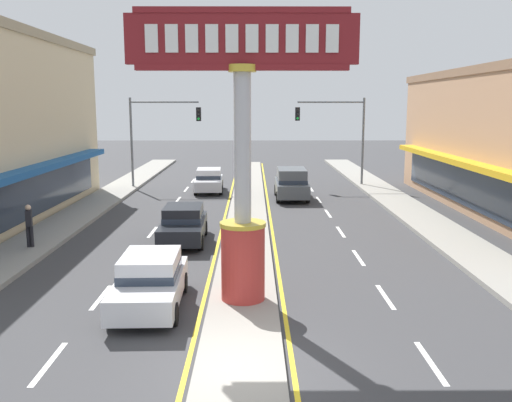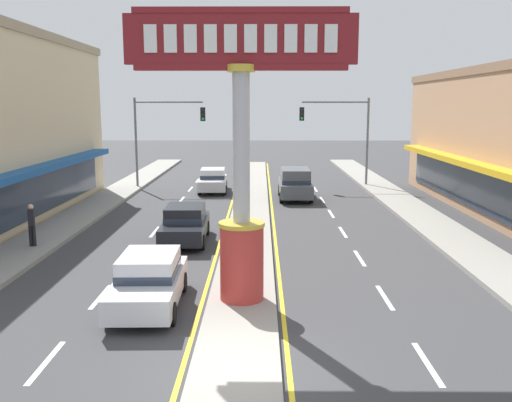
% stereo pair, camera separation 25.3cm
% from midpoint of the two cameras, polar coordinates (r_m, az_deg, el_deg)
% --- Properties ---
extents(ground_plane, '(160.00, 160.00, 0.00)m').
position_cam_midpoint_polar(ground_plane, '(12.83, -1.51, -16.82)').
color(ground_plane, '#3A3A3D').
extents(median_strip, '(1.98, 52.00, 0.14)m').
position_cam_midpoint_polar(median_strip, '(30.01, -0.32, -1.15)').
color(median_strip, gray).
rests_on(median_strip, ground).
extents(sidewalk_left, '(2.35, 60.00, 0.18)m').
position_cam_midpoint_polar(sidewalk_left, '(29.51, -17.67, -1.76)').
color(sidewalk_left, gray).
rests_on(sidewalk_left, ground).
extents(sidewalk_right, '(2.35, 60.00, 0.18)m').
position_cam_midpoint_polar(sidewalk_right, '(29.26, 17.07, -1.83)').
color(sidewalk_right, gray).
rests_on(sidewalk_right, ground).
extents(lane_markings, '(8.72, 52.00, 0.01)m').
position_cam_midpoint_polar(lane_markings, '(28.69, -0.36, -1.79)').
color(lane_markings, silver).
rests_on(lane_markings, ground).
extents(district_sign, '(6.33, 1.32, 8.16)m').
position_cam_midpoint_polar(district_sign, '(15.83, -1.04, 3.65)').
color(district_sign, '#B7332D').
rests_on(district_sign, median_strip).
extents(traffic_light_left_side, '(4.86, 0.46, 6.20)m').
position_cam_midpoint_polar(traffic_light_left_side, '(39.10, -9.38, 7.42)').
color(traffic_light_left_side, slate).
rests_on(traffic_light_left_side, ground).
extents(traffic_light_right_side, '(4.86, 0.46, 6.20)m').
position_cam_midpoint_polar(traffic_light_right_side, '(39.93, 8.93, 7.48)').
color(traffic_light_right_side, slate).
rests_on(traffic_light_right_side, ground).
extents(suv_near_right_lane, '(1.97, 4.60, 1.90)m').
position_cam_midpoint_polar(suv_near_right_lane, '(34.51, 4.18, 1.79)').
color(suv_near_right_lane, '#4C5156').
rests_on(suv_near_right_lane, ground).
extents(sedan_far_right_lane, '(1.98, 4.37, 1.53)m').
position_cam_midpoint_polar(sedan_far_right_lane, '(37.56, -4.20, 2.14)').
color(sedan_far_right_lane, silver).
rests_on(sedan_far_right_lane, ground).
extents(sedan_near_left_lane, '(1.92, 4.34, 1.53)m').
position_cam_midpoint_polar(sedan_near_left_lane, '(16.50, -10.34, -7.88)').
color(sedan_near_left_lane, silver).
rests_on(sedan_near_left_lane, ground).
extents(sedan_mid_left_lane, '(1.91, 4.34, 1.53)m').
position_cam_midpoint_polar(sedan_mid_left_lane, '(23.93, -6.88, -2.27)').
color(sedan_mid_left_lane, black).
rests_on(sedan_mid_left_lane, ground).
extents(pedestrian_near_kerb, '(0.32, 0.44, 1.70)m').
position_cam_midpoint_polar(pedestrian_near_kerb, '(23.90, -21.47, -2.04)').
color(pedestrian_near_kerb, black).
rests_on(pedestrian_near_kerb, sidewalk_left).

